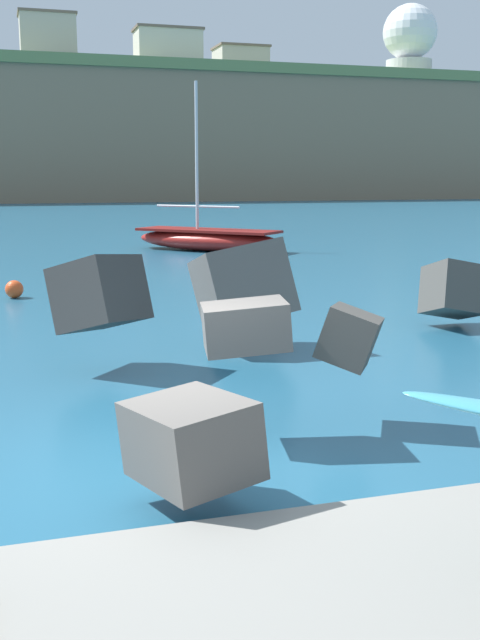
# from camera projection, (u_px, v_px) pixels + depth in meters

# --- Properties ---
(ground_plane) EXTENTS (400.00, 400.00, 0.00)m
(ground_plane) POSITION_uv_depth(u_px,v_px,m) (163.00, 467.00, 7.92)
(ground_plane) COLOR #235B7A
(breakwater_jetty) EXTENTS (30.16, 8.59, 2.24)m
(breakwater_jetty) POSITION_uv_depth(u_px,v_px,m) (207.00, 324.00, 10.27)
(breakwater_jetty) COLOR slate
(breakwater_jetty) RESTS_ON ground
(boat_near_centre) EXTENTS (5.77, 5.83, 6.56)m
(boat_near_centre) POSITION_uv_depth(u_px,v_px,m) (208.00, 239.00, 30.68)
(boat_near_centre) COLOR maroon
(boat_near_centre) RESTS_ON ground
(mooring_buoy_inner) EXTENTS (0.44, 0.44, 0.44)m
(mooring_buoy_inner) POSITION_uv_depth(u_px,v_px,m) (14.00, 289.00, 18.84)
(mooring_buoy_inner) COLOR #E54C1E
(mooring_buoy_inner) RESTS_ON ground
(headland_bluff) EXTENTS (75.08, 34.10, 15.74)m
(headland_bluff) POSITION_uv_depth(u_px,v_px,m) (185.00, 138.00, 103.41)
(headland_bluff) COLOR #847056
(headland_bluff) RESTS_ON ground
(radar_dome) EXTENTS (7.28, 7.28, 9.91)m
(radar_dome) POSITION_uv_depth(u_px,v_px,m) (410.00, 40.00, 104.09)
(radar_dome) COLOR silver
(radar_dome) RESTS_ON headland_bluff
(station_building_west) EXTENTS (8.12, 4.70, 4.64)m
(station_building_west) POSITION_uv_depth(u_px,v_px,m) (168.00, 48.00, 93.15)
(station_building_west) COLOR beige
(station_building_west) RESTS_ON headland_bluff
(station_building_central) EXTENTS (6.93, 5.59, 4.30)m
(station_building_central) POSITION_uv_depth(u_px,v_px,m) (241.00, 63.00, 104.01)
(station_building_central) COLOR #B2ADA3
(station_building_central) RESTS_ON headland_bluff
(station_building_east) EXTENTS (6.71, 4.55, 6.03)m
(station_building_east) POSITION_uv_depth(u_px,v_px,m) (48.00, 40.00, 91.11)
(station_building_east) COLOR #B2ADA3
(station_building_east) RESTS_ON headland_bluff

